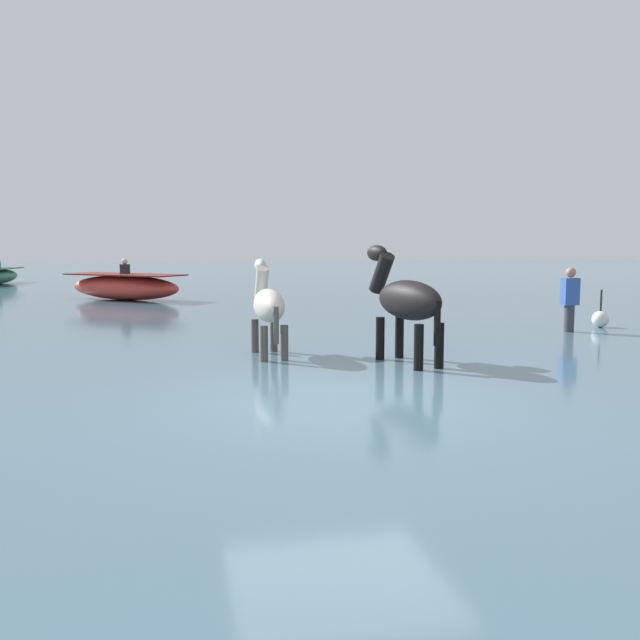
{
  "coord_description": "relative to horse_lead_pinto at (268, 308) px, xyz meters",
  "views": [
    {
      "loc": [
        -1.85,
        -7.46,
        2.14
      ],
      "look_at": [
        0.61,
        3.78,
        0.84
      ],
      "focal_mm": 39.01,
      "sensor_mm": 36.0,
      "label": 1
    }
  ],
  "objects": [
    {
      "name": "channel_buoy",
      "position": [
        7.36,
        2.13,
        -0.58
      ],
      "size": [
        0.35,
        0.35,
        0.8
      ],
      "color": "silver",
      "rests_on": "water_surface"
    },
    {
      "name": "person_wading_mid",
      "position": [
        6.31,
        1.62,
        -0.23
      ],
      "size": [
        0.32,
        0.2,
        1.63
      ],
      "color": "#383842",
      "rests_on": "ground"
    },
    {
      "name": "horse_trailing_black",
      "position": [
        1.9,
        -1.11,
        0.14
      ],
      "size": [
        0.85,
        1.93,
        2.09
      ],
      "color": "black",
      "rests_on": "ground"
    },
    {
      "name": "horse_lead_pinto",
      "position": [
        0.0,
        0.0,
        0.0
      ],
      "size": [
        0.48,
        1.7,
        1.86
      ],
      "color": "beige",
      "rests_on": "ground"
    },
    {
      "name": "ground_plane",
      "position": [
        0.32,
        -3.37,
        -1.1
      ],
      "size": [
        120.0,
        120.0,
        0.0
      ],
      "primitive_type": "plane",
      "color": "#756B56"
    },
    {
      "name": "boat_distant_west",
      "position": [
        -2.84,
        11.55,
        -0.35
      ],
      "size": [
        4.02,
        3.63,
        1.29
      ],
      "color": "#BC382D",
      "rests_on": "water_surface"
    },
    {
      "name": "water_surface",
      "position": [
        0.32,
        6.63,
        -0.93
      ],
      "size": [
        90.0,
        90.0,
        0.34
      ],
      "primitive_type": "cube",
      "color": "#476675",
      "rests_on": "ground"
    }
  ]
}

